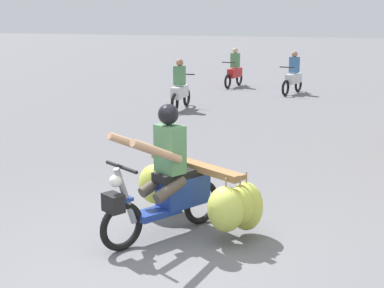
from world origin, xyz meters
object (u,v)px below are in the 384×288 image
motorbike_main_loaded (187,190)px  motorbike_distant_far_ahead (235,71)px  motorbike_distant_ahead_right (293,77)px  motorbike_distant_ahead_left (180,89)px

motorbike_main_loaded → motorbike_distant_far_ahead: motorbike_main_loaded is taller
motorbike_distant_ahead_right → motorbike_distant_far_ahead: size_ratio=0.99×
motorbike_main_loaded → motorbike_distant_far_ahead: (-2.96, 13.30, 0.07)m
motorbike_main_loaded → motorbike_distant_ahead_left: 8.58m
motorbike_distant_ahead_left → motorbike_distant_far_ahead: 5.29m
motorbike_distant_ahead_left → motorbike_distant_far_ahead: same height
motorbike_distant_ahead_right → motorbike_distant_ahead_left: bearing=-120.2°
motorbike_distant_ahead_left → motorbike_distant_ahead_right: size_ratio=1.02×
motorbike_distant_ahead_left → motorbike_distant_ahead_right: 4.83m
motorbike_main_loaded → motorbike_distant_ahead_right: size_ratio=1.17×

